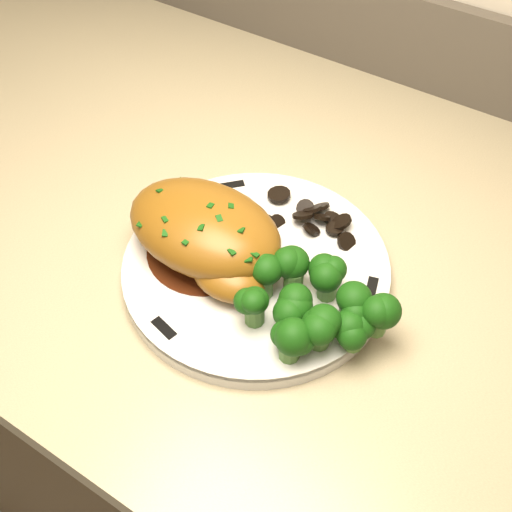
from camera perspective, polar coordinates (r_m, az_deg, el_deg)
The scene contains 9 objects.
counter at distance 1.10m, azimuth -6.54°, elevation -8.70°, with size 1.97×0.65×0.97m.
plate at distance 0.64m, azimuth -0.00°, elevation -1.11°, with size 0.26×0.26×0.02m, color silver.
rim_accent_0 at distance 0.62m, azimuth 10.22°, elevation -2.85°, with size 0.03×0.01×0.00m, color black.
rim_accent_1 at distance 0.71m, azimuth -2.16°, elevation 6.31°, with size 0.03×0.01×0.00m, color black.
rim_accent_2 at distance 0.59m, azimuth -8.19°, elevation -6.38°, with size 0.03×0.01×0.00m, color black.
gravy_pool at distance 0.64m, azimuth -4.45°, elevation 0.57°, with size 0.12×0.12×0.00m, color #40190B.
chicken_breast at distance 0.62m, azimuth -4.37°, elevation 2.03°, with size 0.17×0.11×0.06m.
mushroom_pile at distance 0.66m, azimuth 4.44°, elevation 2.72°, with size 0.09×0.07×0.02m.
broccoli_florets at distance 0.57m, azimuth 5.00°, elevation -4.37°, with size 0.14×0.10×0.04m.
Camera 1 is at (0.47, 1.25, 1.35)m, focal length 45.00 mm.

